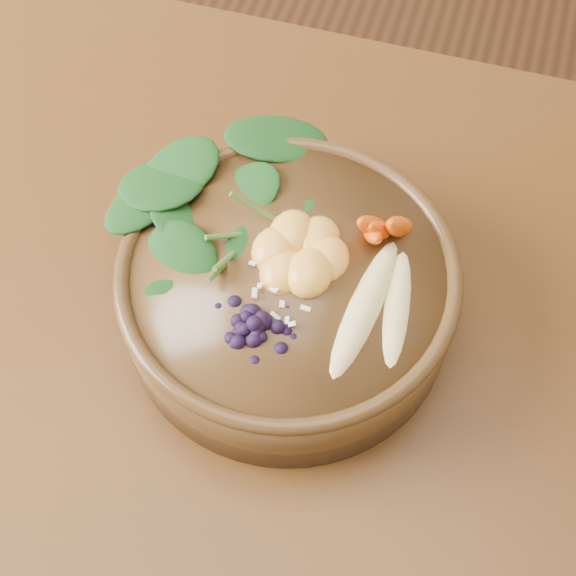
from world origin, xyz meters
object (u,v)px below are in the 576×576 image
at_px(stoneware_bowl, 288,294).
at_px(kale_heap, 275,183).
at_px(mandarin_cluster, 301,244).
at_px(dining_table, 172,367).
at_px(blueberry_pile, 254,314).
at_px(carrot_cluster, 389,198).
at_px(banana_halves, 383,298).

xyz_separation_m(stoneware_bowl, kale_heap, (-0.03, 0.07, 0.07)).
distance_m(stoneware_bowl, mandarin_cluster, 0.06).
height_order(dining_table, mandarin_cluster, mandarin_cluster).
bearing_deg(blueberry_pile, carrot_cluster, 58.45).
relative_size(carrot_cluster, mandarin_cluster, 0.87).
relative_size(carrot_cluster, blueberry_pile, 0.60).
bearing_deg(banana_halves, blueberry_pile, -141.51).
relative_size(dining_table, stoneware_bowl, 5.17).
relative_size(stoneware_bowl, banana_halves, 1.82).
height_order(kale_heap, mandarin_cluster, kale_heap).
bearing_deg(kale_heap, banana_halves, -35.55).
relative_size(dining_table, carrot_cluster, 18.75).
xyz_separation_m(kale_heap, blueberry_pile, (0.02, -0.14, -0.00)).
relative_size(carrot_cluster, banana_halves, 0.50).
bearing_deg(mandarin_cluster, stoneware_bowl, -108.34).
xyz_separation_m(stoneware_bowl, banana_halves, (0.09, -0.01, 0.06)).
bearing_deg(carrot_cluster, dining_table, -136.31).
height_order(stoneware_bowl, mandarin_cluster, mandarin_cluster).
xyz_separation_m(kale_heap, carrot_cluster, (0.11, -0.00, 0.02)).
bearing_deg(banana_halves, dining_table, -159.18).
bearing_deg(kale_heap, stoneware_bowl, -65.13).
relative_size(stoneware_bowl, kale_heap, 1.53).
distance_m(stoneware_bowl, blueberry_pile, 0.09).
height_order(stoneware_bowl, carrot_cluster, carrot_cluster).
xyz_separation_m(kale_heap, banana_halves, (0.12, -0.09, -0.01)).
bearing_deg(dining_table, blueberry_pile, -9.24).
height_order(dining_table, stoneware_bowl, stoneware_bowl).
distance_m(dining_table, carrot_cluster, 0.31).
height_order(carrot_cluster, mandarin_cluster, carrot_cluster).
distance_m(mandarin_cluster, blueberry_pile, 0.08).
distance_m(carrot_cluster, blueberry_pile, 0.16).
bearing_deg(banana_halves, carrot_cluster, 113.06).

